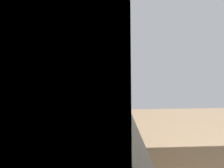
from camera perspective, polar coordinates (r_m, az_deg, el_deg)
wall_back at (r=1.69m, az=-15.06°, el=0.31°), size 4.33×0.12×2.62m
upper_cabinets at (r=1.28m, az=-9.88°, el=21.27°), size 2.48×0.31×0.65m
oven_range at (r=3.48m, az=-2.69°, el=-8.41°), size 0.64×0.62×1.07m
microwave at (r=2.28m, az=-3.30°, el=-3.86°), size 0.53×0.38×0.28m
kettle at (r=1.33m, az=-1.38°, el=-17.52°), size 0.22×0.16×0.19m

